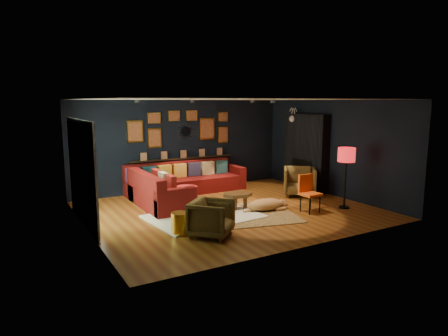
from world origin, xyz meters
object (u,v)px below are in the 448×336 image
pouf (187,193)px  floor_lamp (346,158)px  armchair_left (212,217)px  armchair_right (300,180)px  gold_stool (180,223)px  dog (266,202)px  coffee_table (237,196)px  orange_chair (308,190)px  sectional (176,186)px

pouf → floor_lamp: floor_lamp is taller
armchair_left → armchair_right: 4.10m
pouf → armchair_right: armchair_right is taller
gold_stool → dog: gold_stool is taller
coffee_table → gold_stool: gold_stool is taller
armchair_right → dog: armchair_right is taller
gold_stool → orange_chair: 3.26m
coffee_table → orange_chair: size_ratio=0.98×
gold_stool → orange_chair: size_ratio=0.49×
pouf → floor_lamp: bearing=-39.0°
armchair_left → floor_lamp: (3.74, 0.20, 0.85)m
pouf → gold_stool: size_ratio=1.31×
orange_chair → floor_lamp: 1.23m
armchair_left → gold_stool: 0.65m
armchair_right → orange_chair: 1.67m
pouf → armchair_left: bearing=-104.5°
armchair_right → dog: size_ratio=0.69×
coffee_table → gold_stool: (-1.92, -0.99, -0.11)m
sectional → floor_lamp: (3.11, -3.01, 0.91)m
pouf → orange_chair: bearing=-47.5°
armchair_left → armchair_right: size_ratio=0.90×
armchair_right → gold_stool: 4.40m
sectional → floor_lamp: 4.43m
armchair_right → floor_lamp: (0.05, -1.59, 0.81)m
dog → floor_lamp: bearing=-12.6°
gold_stool → floor_lamp: size_ratio=0.29×
orange_chair → dog: size_ratio=0.71×
armchair_right → dog: bearing=-116.9°
armchair_left → dog: (1.94, 0.93, -0.17)m
armchair_right → dog: 1.97m
orange_chair → pouf: bearing=131.5°
armchair_right → floor_lamp: floor_lamp is taller
floor_lamp → gold_stool: bearing=177.3°
orange_chair → floor_lamp: size_ratio=0.59×
coffee_table → armchair_right: size_ratio=1.00×
gold_stool → pouf: bearing=62.7°
sectional → coffee_table: bearing=-66.0°
sectional → coffee_table: sectional is taller
orange_chair → dog: orange_chair is taller
armchair_left → floor_lamp: bearing=-40.1°
sectional → gold_stool: (-1.11, -2.81, -0.11)m
armchair_left → armchair_right: (3.69, 1.79, 0.04)m
pouf → armchair_right: bearing=-16.3°
sectional → armchair_right: (3.06, -1.42, 0.11)m
orange_chair → floor_lamp: (0.97, -0.20, 0.72)m
coffee_table → dog: 0.69m
sectional → orange_chair: size_ratio=3.89×
armchair_left → gold_stool: armchair_left is taller
pouf → orange_chair: size_ratio=0.65×
coffee_table → orange_chair: orange_chair is taller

